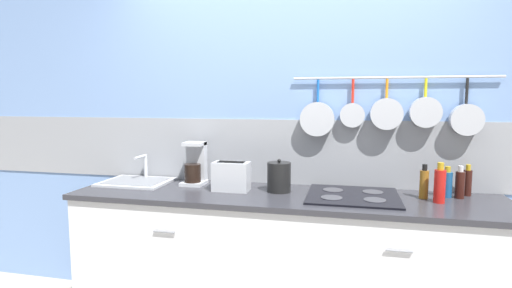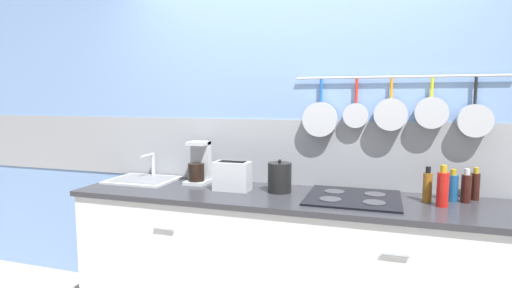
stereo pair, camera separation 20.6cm
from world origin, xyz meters
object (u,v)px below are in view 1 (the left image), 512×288
at_px(toaster, 231,176).
at_px(bottle_olive_oil, 424,183).
at_px(coffee_maker, 195,167).
at_px(kettle, 279,177).
at_px(bottle_vinegar, 440,185).
at_px(bottle_sesame_oil, 467,182).
at_px(bottle_dish_soap, 460,184).
at_px(bottle_cooking_wine, 447,184).

distance_m(toaster, bottle_olive_oil, 1.22).
distance_m(coffee_maker, kettle, 0.64).
distance_m(bottle_vinegar, bottle_sesame_oil, 0.31).
relative_size(bottle_vinegar, bottle_dish_soap, 1.18).
distance_m(toaster, kettle, 0.32).
relative_size(coffee_maker, toaster, 1.18).
bearing_deg(kettle, bottle_dish_soap, 3.91).
bearing_deg(bottle_vinegar, coffee_maker, 174.15).
bearing_deg(coffee_maker, bottle_olive_oil, -2.87).
height_order(bottle_vinegar, bottle_cooking_wine, bottle_vinegar).
bearing_deg(toaster, bottle_sesame_oil, 7.95).
xyz_separation_m(coffee_maker, bottle_sesame_oil, (1.82, 0.06, -0.04)).
relative_size(kettle, bottle_sesame_oil, 1.10).
height_order(kettle, bottle_vinegar, bottle_vinegar).
distance_m(bottle_olive_oil, bottle_vinegar, 0.11).
bearing_deg(bottle_vinegar, toaster, 179.18).
bearing_deg(kettle, bottle_olive_oil, 1.48).
xyz_separation_m(coffee_maker, bottle_dish_soap, (1.75, -0.02, -0.04)).
relative_size(coffee_maker, bottle_dish_soap, 1.50).
bearing_deg(kettle, bottle_vinegar, -3.78).
relative_size(coffee_maker, kettle, 1.39).
xyz_separation_m(bottle_vinegar, bottle_dish_soap, (0.15, 0.14, -0.02)).
relative_size(toaster, kettle, 1.17).
height_order(coffee_maker, bottle_dish_soap, coffee_maker).
bearing_deg(bottle_sesame_oil, bottle_olive_oil, -153.54).
relative_size(bottle_cooking_wine, bottle_sesame_oil, 0.97).
relative_size(kettle, bottle_olive_oil, 1.03).
distance_m(bottle_cooking_wine, bottle_dish_soap, 0.07).
bearing_deg(bottle_sesame_oil, bottle_dish_soap, -126.84).
xyz_separation_m(bottle_cooking_wine, bottle_sesame_oil, (0.14, 0.07, 0.00)).
relative_size(bottle_dish_soap, bottle_sesame_oil, 1.02).
height_order(kettle, bottle_olive_oil, kettle).
bearing_deg(bottle_vinegar, bottle_olive_oil, 129.13).
bearing_deg(coffee_maker, kettle, -9.00).
xyz_separation_m(toaster, bottle_dish_soap, (1.43, 0.12, -0.01)).
xyz_separation_m(coffee_maker, bottle_vinegar, (1.61, -0.16, -0.02)).
xyz_separation_m(coffee_maker, bottle_olive_oil, (1.53, -0.08, -0.03)).
bearing_deg(kettle, toaster, -171.73).
height_order(bottle_cooking_wine, bottle_dish_soap, bottle_dish_soap).
relative_size(coffee_maker, bottle_olive_oil, 1.43).
distance_m(coffee_maker, bottle_cooking_wine, 1.68).
xyz_separation_m(toaster, kettle, (0.32, 0.05, 0.00)).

